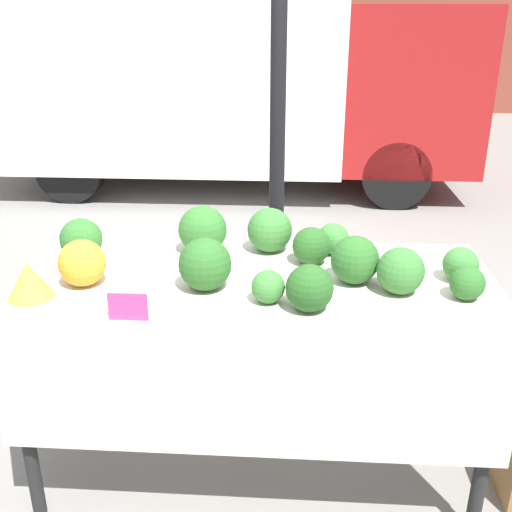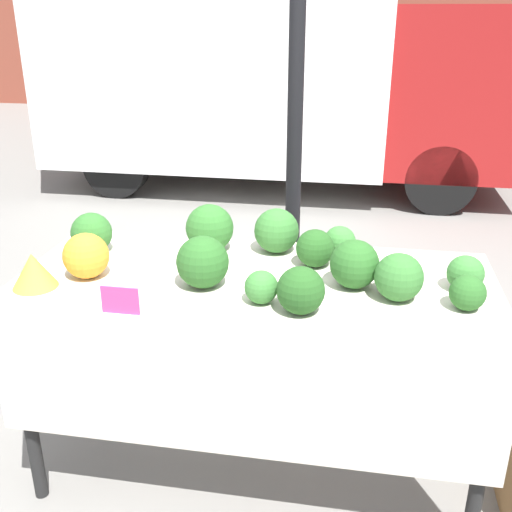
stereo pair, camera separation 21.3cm
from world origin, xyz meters
name	(u,v)px [view 2 (the right image)]	position (x,y,z in m)	size (l,w,h in m)	color
ground_plane	(256,464)	(0.00, 0.00, 0.00)	(40.00, 40.00, 0.00)	gray
tent_pole	(294,147)	(0.05, 0.71, 1.18)	(0.07, 0.07, 2.36)	black
parked_truck	(270,61)	(-0.64, 4.54, 1.26)	(4.66, 2.30, 2.38)	white
market_table	(253,315)	(0.00, -0.06, 0.74)	(1.71, 0.73, 0.86)	beige
orange_cauliflower	(86,256)	(-0.60, -0.11, 0.94)	(0.16, 0.16, 0.16)	orange
romanesco_head	(33,270)	(-0.74, -0.22, 0.92)	(0.15, 0.15, 0.12)	#93B238
broccoli_head_0	(315,248)	(0.20, 0.13, 0.93)	(0.14, 0.14, 0.14)	#23511E
broccoli_head_1	(466,273)	(0.72, 0.01, 0.92)	(0.13, 0.13, 0.13)	#387533
broccoli_head_2	(210,228)	(-0.22, 0.22, 0.95)	(0.19, 0.19, 0.19)	#2D6628
broccoli_head_3	(354,264)	(0.35, -0.03, 0.94)	(0.17, 0.17, 0.17)	#285B23
broccoli_head_4	(399,277)	(0.49, -0.10, 0.94)	(0.16, 0.16, 0.16)	#336B2D
broccoli_head_5	(203,262)	(-0.17, -0.11, 0.95)	(0.18, 0.18, 0.18)	#285B23
broccoli_head_6	(92,233)	(-0.68, 0.12, 0.94)	(0.16, 0.16, 0.16)	#2D6628
broccoli_head_7	(261,287)	(0.05, -0.20, 0.91)	(0.11, 0.11, 0.11)	#387533
broccoli_head_8	(301,290)	(0.19, -0.25, 0.94)	(0.15, 0.15, 0.15)	#23511E
broccoli_head_9	(277,231)	(0.04, 0.25, 0.95)	(0.18, 0.18, 0.18)	#336B2D
broccoli_head_10	(468,293)	(0.71, -0.14, 0.92)	(0.12, 0.12, 0.12)	#285B23
broccoli_head_11	(340,242)	(0.29, 0.24, 0.92)	(0.12, 0.12, 0.12)	#387533
price_sign	(120,300)	(-0.37, -0.35, 0.90)	(0.12, 0.01, 0.09)	#E53D84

